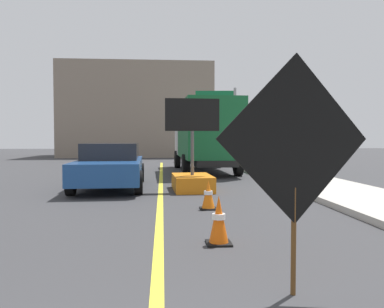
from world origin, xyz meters
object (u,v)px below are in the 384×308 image
(roadwork_sign, at_px, (295,144))
(arrow_board_trailer, at_px, (192,174))
(highway_guide_sign, at_px, (224,111))
(traffic_cone_near_sign, at_px, (219,220))
(traffic_cone_mid_lane, at_px, (208,195))
(pickup_car, at_px, (111,165))
(box_truck, at_px, (205,134))

(roadwork_sign, bearing_deg, arrow_board_trailer, 92.93)
(roadwork_sign, relative_size, highway_guide_sign, 0.47)
(traffic_cone_near_sign, bearing_deg, arrow_board_trailer, 89.31)
(traffic_cone_near_sign, bearing_deg, highway_guide_sign, 80.72)
(traffic_cone_near_sign, relative_size, traffic_cone_mid_lane, 1.13)
(roadwork_sign, height_order, highway_guide_sign, highway_guide_sign)
(arrow_board_trailer, relative_size, pickup_car, 0.57)
(highway_guide_sign, distance_m, traffic_cone_mid_lane, 18.40)
(pickup_car, height_order, traffic_cone_mid_lane, pickup_car)
(pickup_car, xyz_separation_m, highway_guide_sign, (5.78, 13.95, 2.73))
(roadwork_sign, bearing_deg, traffic_cone_near_sign, 104.06)
(arrow_board_trailer, distance_m, traffic_cone_mid_lane, 3.07)
(traffic_cone_near_sign, distance_m, traffic_cone_mid_lane, 2.75)
(pickup_car, bearing_deg, box_truck, 56.65)
(pickup_car, relative_size, traffic_cone_near_sign, 6.74)
(arrow_board_trailer, bearing_deg, pickup_car, 161.28)
(roadwork_sign, distance_m, traffic_cone_mid_lane, 4.74)
(arrow_board_trailer, bearing_deg, traffic_cone_near_sign, -90.69)
(highway_guide_sign, relative_size, traffic_cone_mid_lane, 7.99)
(traffic_cone_mid_lane, bearing_deg, traffic_cone_near_sign, -93.73)
(box_truck, bearing_deg, traffic_cone_near_sign, -95.45)
(traffic_cone_near_sign, bearing_deg, pickup_car, 109.98)
(roadwork_sign, xyz_separation_m, traffic_cone_mid_lane, (-0.28, 4.58, -1.16))
(box_truck, xyz_separation_m, traffic_cone_near_sign, (-1.15, -12.06, -1.38))
(box_truck, relative_size, pickup_car, 1.51)
(traffic_cone_mid_lane, bearing_deg, pickup_car, 123.63)
(box_truck, bearing_deg, roadwork_sign, -92.84)
(roadwork_sign, xyz_separation_m, box_truck, (0.69, 13.90, 0.26))
(arrow_board_trailer, height_order, highway_guide_sign, highway_guide_sign)
(highway_guide_sign, relative_size, traffic_cone_near_sign, 7.08)
(pickup_car, bearing_deg, traffic_cone_near_sign, -70.02)
(box_truck, height_order, highway_guide_sign, highway_guide_sign)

